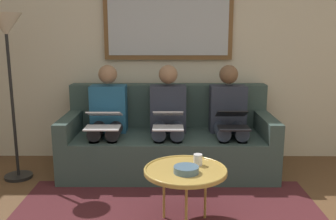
{
  "coord_description": "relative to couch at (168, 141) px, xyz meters",
  "views": [
    {
      "loc": [
        -0.01,
        1.8,
        1.49
      ],
      "look_at": [
        0.0,
        -1.7,
        0.75
      ],
      "focal_mm": 40.13,
      "sensor_mm": 36.0,
      "label": 1
    }
  ],
  "objects": [
    {
      "name": "couch",
      "position": [
        0.0,
        0.0,
        0.0
      ],
      "size": [
        2.2,
        0.9,
        0.9
      ],
      "color": "#384C47",
      "rests_on": "ground_plane"
    },
    {
      "name": "laptop_white",
      "position": [
        0.64,
        0.31,
        0.32
      ],
      "size": [
        0.34,
        0.36,
        0.16
      ],
      "color": "white"
    },
    {
      "name": "coffee_table",
      "position": [
        -0.14,
        1.22,
        0.13
      ],
      "size": [
        0.64,
        0.64,
        0.47
      ],
      "color": "tan",
      "rests_on": "ground_plane"
    },
    {
      "name": "laptop_black",
      "position": [
        -0.64,
        0.3,
        0.32
      ],
      "size": [
        0.3,
        0.37,
        0.17
      ],
      "color": "black"
    },
    {
      "name": "cup",
      "position": [
        -0.24,
        1.12,
        0.19
      ],
      "size": [
        0.07,
        0.07,
        0.09
      ],
      "primitive_type": "cylinder",
      "color": "silver",
      "rests_on": "coffee_table"
    },
    {
      "name": "laptop_silver",
      "position": [
        0.0,
        0.3,
        0.32
      ],
      "size": [
        0.3,
        0.36,
        0.16
      ],
      "color": "silver"
    },
    {
      "name": "person_middle",
      "position": [
        0.0,
        0.07,
        0.3
      ],
      "size": [
        0.38,
        0.58,
        1.14
      ],
      "color": "#2D3342",
      "rests_on": "couch"
    },
    {
      "name": "framed_mirror",
      "position": [
        0.0,
        -0.39,
        1.24
      ],
      "size": [
        1.45,
        0.05,
        0.76
      ],
      "color": "brown"
    },
    {
      "name": "wall_rear",
      "position": [
        0.0,
        -0.48,
        0.99
      ],
      "size": [
        6.0,
        0.12,
        2.6
      ],
      "primitive_type": "cube",
      "color": "beige",
      "rests_on": "ground_plane"
    },
    {
      "name": "person_left",
      "position": [
        -0.64,
        0.07,
        0.3
      ],
      "size": [
        0.38,
        0.58,
        1.14
      ],
      "color": "#2D3342",
      "rests_on": "couch"
    },
    {
      "name": "person_right",
      "position": [
        0.64,
        0.07,
        0.3
      ],
      "size": [
        0.38,
        0.58,
        1.14
      ],
      "color": "#235B84",
      "rests_on": "couch"
    },
    {
      "name": "standing_lamp",
      "position": [
        1.55,
        0.27,
        1.06
      ],
      "size": [
        0.32,
        0.32,
        1.66
      ],
      "color": "black",
      "rests_on": "ground_plane"
    },
    {
      "name": "bowl",
      "position": [
        -0.14,
        1.29,
        0.17
      ],
      "size": [
        0.19,
        0.19,
        0.05
      ],
      "primitive_type": "cylinder",
      "color": "slate",
      "rests_on": "coffee_table"
    }
  ]
}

